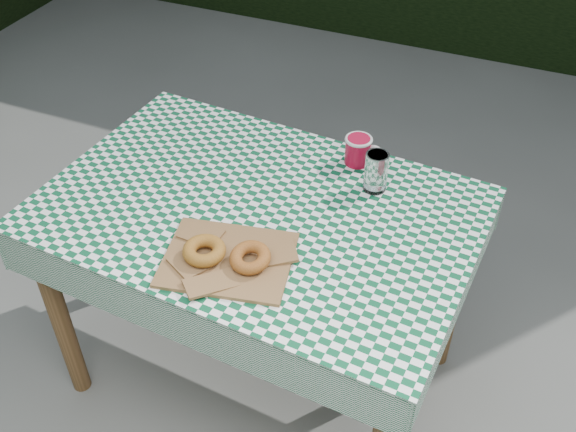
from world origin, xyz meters
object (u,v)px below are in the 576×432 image
Objects in this scene: table at (261,299)px; paper_bag at (228,259)px; coffee_mug at (358,150)px; drinking_glass at (376,172)px.

paper_bag is (0.02, -0.22, 0.39)m from table.
table is 7.66× the size of coffee_mug.
paper_bag is 2.68× the size of drinking_glass.
paper_bag is 0.56m from coffee_mug.
drinking_glass is (0.09, -0.10, 0.02)m from coffee_mug.
coffee_mug is (0.17, 0.53, 0.03)m from paper_bag.
table is at bearing -128.05° from coffee_mug.
drinking_glass is (0.28, 0.21, 0.44)m from table.
paper_bag is 2.09× the size of coffee_mug.
paper_bag reaches higher than table.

